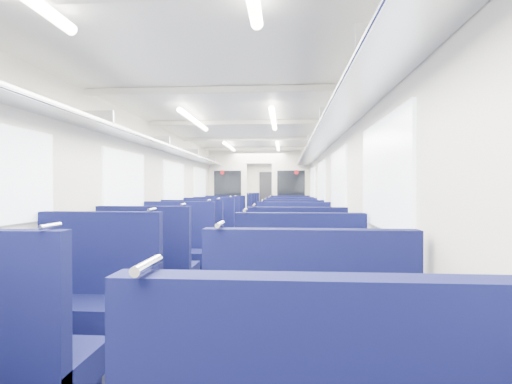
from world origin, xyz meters
TOP-DOWN VIEW (x-y plane):
  - floor at (0.00, 0.00)m, footprint 2.80×18.00m
  - ceiling at (0.00, 0.00)m, footprint 2.80×18.00m
  - wall_left at (-1.40, 0.00)m, footprint 0.02×18.00m
  - dado_left at (-1.39, 0.00)m, footprint 0.03×17.90m
  - wall_right at (1.40, 0.00)m, footprint 0.02×18.00m
  - dado_right at (1.39, 0.00)m, footprint 0.03×17.90m
  - wall_far at (0.00, 9.00)m, footprint 2.80×0.02m
  - luggage_rack_left at (-1.21, 0.00)m, footprint 0.36×17.40m
  - luggage_rack_right at (1.21, 0.00)m, footprint 0.36×17.40m
  - windows at (0.00, -0.46)m, footprint 2.78×15.60m
  - ceiling_fittings at (0.00, -0.26)m, footprint 2.70×16.06m
  - end_door at (0.00, 8.94)m, footprint 0.75×0.06m
  - bulkhead at (-0.00, 2.98)m, footprint 2.80×0.10m
  - seat_5 at (0.83, -5.90)m, footprint 1.04×0.57m
  - seat_6 at (-0.83, -4.90)m, footprint 1.04×0.57m
  - seat_7 at (0.83, -4.94)m, footprint 1.04×0.57m
  - seat_8 at (-0.83, -3.60)m, footprint 1.04×0.57m
  - seat_9 at (0.83, -3.71)m, footprint 1.04×0.57m
  - seat_10 at (-0.83, -2.41)m, footprint 1.04×0.57m
  - seat_11 at (0.83, -2.48)m, footprint 1.04×0.57m
  - seat_12 at (-0.83, -1.33)m, footprint 1.04×0.57m
  - seat_13 at (0.83, -1.28)m, footprint 1.04×0.57m
  - seat_14 at (-0.83, -0.16)m, footprint 1.04×0.57m
  - seat_15 at (0.83, -0.15)m, footprint 1.04×0.57m
  - seat_16 at (-0.83, 1.00)m, footprint 1.04×0.57m
  - seat_17 at (0.83, 0.90)m, footprint 1.04×0.57m
  - seat_18 at (-0.83, 2.04)m, footprint 1.04×0.57m
  - seat_19 at (0.83, 2.18)m, footprint 1.04×0.57m
  - seat_20 at (-0.83, 4.16)m, footprint 1.04×0.57m
  - seat_21 at (0.83, 4.19)m, footprint 1.04×0.57m
  - seat_22 at (-0.83, 5.19)m, footprint 1.04×0.57m
  - seat_23 at (0.83, 5.20)m, footprint 1.04×0.57m
  - seat_24 at (-0.83, 6.39)m, footprint 1.04×0.57m
  - seat_25 at (0.83, 6.42)m, footprint 1.04×0.57m
  - seat_26 at (-0.83, 7.57)m, footprint 1.04×0.57m
  - seat_27 at (0.83, 7.46)m, footprint 1.04×0.57m

SIDE VIEW (x-z plane):
  - floor at x=0.00m, z-range -0.01..0.01m
  - dado_left at x=-1.39m, z-range 0.00..0.70m
  - dado_right at x=1.39m, z-range 0.00..0.70m
  - seat_5 at x=0.83m, z-range -0.22..0.93m
  - seat_6 at x=-0.83m, z-range -0.22..0.93m
  - seat_7 at x=0.83m, z-range -0.22..0.93m
  - seat_8 at x=-0.83m, z-range -0.22..0.93m
  - seat_9 at x=0.83m, z-range -0.22..0.93m
  - seat_10 at x=-0.83m, z-range -0.22..0.93m
  - seat_11 at x=0.83m, z-range -0.22..0.93m
  - seat_12 at x=-0.83m, z-range -0.22..0.93m
  - seat_13 at x=0.83m, z-range -0.22..0.93m
  - seat_14 at x=-0.83m, z-range -0.22..0.93m
  - seat_15 at x=0.83m, z-range -0.22..0.93m
  - seat_16 at x=-0.83m, z-range -0.22..0.93m
  - seat_17 at x=0.83m, z-range -0.22..0.93m
  - seat_18 at x=-0.83m, z-range -0.22..0.93m
  - seat_19 at x=0.83m, z-range -0.22..0.93m
  - seat_20 at x=-0.83m, z-range -0.22..0.93m
  - seat_21 at x=0.83m, z-range -0.22..0.93m
  - seat_22 at x=-0.83m, z-range -0.22..0.93m
  - seat_23 at x=0.83m, z-range -0.22..0.93m
  - seat_24 at x=-0.83m, z-range -0.22..0.93m
  - seat_25 at x=0.83m, z-range -0.22..0.93m
  - seat_26 at x=-0.83m, z-range -0.22..0.93m
  - seat_27 at x=0.83m, z-range -0.22..0.93m
  - end_door at x=0.00m, z-range 0.00..2.00m
  - wall_left at x=-1.40m, z-range 0.00..2.35m
  - wall_right at x=1.40m, z-range 0.00..2.35m
  - wall_far at x=0.00m, z-range 0.00..2.35m
  - bulkhead at x=0.00m, z-range 0.06..2.41m
  - windows at x=0.00m, z-range 1.04..1.79m
  - luggage_rack_left at x=-1.21m, z-range 1.88..2.06m
  - luggage_rack_right at x=1.21m, z-range 1.88..2.06m
  - ceiling_fittings at x=0.00m, z-range 2.23..2.35m
  - ceiling at x=0.00m, z-range 2.35..2.35m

